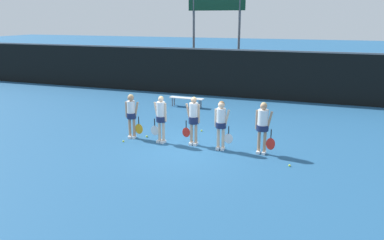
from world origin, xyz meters
The scene contains 14 objects.
ground_plane centered at (0.00, 0.00, 0.00)m, with size 140.00×140.00×0.00m, color #235684.
fence_windscreen centered at (0.00, 8.58, 1.36)m, with size 60.00×0.08×2.69m.
scoreboard centered at (-2.13, 10.50, 4.71)m, with size 3.46×0.15×6.05m.
bench_courtside centered at (-2.18, 5.46, 0.40)m, with size 1.78×0.41×0.47m.
player_0 centered at (-2.35, 0.07, 0.98)m, with size 0.64×0.35×1.66m.
player_1 centered at (-1.11, -0.06, 1.00)m, with size 0.65×0.36×1.71m.
player_2 centered at (0.06, 0.09, 1.01)m, with size 0.64×0.36×1.73m.
player_3 centered at (1.10, -0.07, 1.01)m, with size 0.65×0.35×1.69m.
player_4 centered at (2.48, -0.01, 1.04)m, with size 0.68×0.40×1.74m.
tennis_ball_0 centered at (-1.88, 0.30, 0.03)m, with size 0.07×0.07×0.07m, color #CCE033.
tennis_ball_1 centered at (0.89, 0.93, 0.03)m, with size 0.06×0.06×0.06m, color #CCE033.
tennis_ball_2 centered at (3.47, -0.85, 0.03)m, with size 0.07×0.07×0.07m, color #CCE033.
tennis_ball_3 centered at (-2.43, -0.49, 0.03)m, with size 0.06×0.06×0.06m, color #CCE033.
tennis_ball_4 centered at (-0.16, 1.69, 0.03)m, with size 0.07×0.07×0.07m, color #CCE033.
Camera 1 is at (4.19, -11.78, 4.36)m, focal length 35.00 mm.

